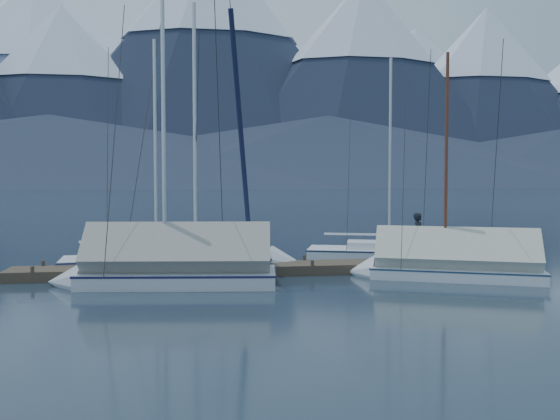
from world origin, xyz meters
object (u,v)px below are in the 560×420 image
(sailboat_open_mid, at_px, (210,262))
(sailboat_open_right, at_px, (401,256))
(sailboat_covered_near, at_px, (441,266))
(person, at_px, (418,236))
(sailboat_open_left, at_px, (170,263))
(sailboat_covered_far, at_px, (160,270))

(sailboat_open_mid, xyz_separation_m, sailboat_open_right, (7.72, 0.97, -0.03))
(sailboat_covered_near, xyz_separation_m, person, (0.14, 2.27, 0.78))
(sailboat_open_right, bearing_deg, person, -94.14)
(sailboat_open_left, height_order, sailboat_covered_far, sailboat_covered_far)
(sailboat_covered_far, distance_m, person, 9.51)
(sailboat_open_left, distance_m, sailboat_open_right, 9.24)
(sailboat_covered_far, bearing_deg, sailboat_open_right, 25.47)
(sailboat_open_mid, height_order, sailboat_open_right, sailboat_open_mid)
(sailboat_covered_near, bearing_deg, sailboat_open_right, 86.13)
(sailboat_open_left, distance_m, sailboat_covered_near, 9.64)
(sailboat_open_left, height_order, sailboat_open_mid, sailboat_open_mid)
(sailboat_open_right, height_order, sailboat_covered_near, sailboat_open_right)
(sailboat_open_left, bearing_deg, sailboat_covered_near, -22.60)
(sailboat_covered_near, bearing_deg, sailboat_open_left, 157.40)
(sailboat_open_mid, bearing_deg, sailboat_open_right, 7.14)
(sailboat_covered_near, xyz_separation_m, sailboat_covered_far, (-9.07, 0.04, 0.07))
(sailboat_open_left, xyz_separation_m, sailboat_open_mid, (1.48, -0.16, 0.03))
(sailboat_covered_near, height_order, person, sailboat_covered_near)
(person, bearing_deg, sailboat_covered_near, -168.83)
(sailboat_open_mid, bearing_deg, person, -9.51)
(sailboat_covered_far, height_order, person, sailboat_covered_far)
(sailboat_covered_far, bearing_deg, sailboat_open_mid, 64.68)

